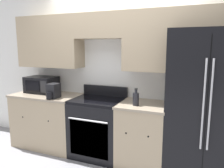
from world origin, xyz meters
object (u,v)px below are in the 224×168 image
(bottle, at_px, (136,99))
(oven_range, at_px, (98,127))
(refrigerator, at_px, (206,105))
(microwave, at_px, (42,85))

(bottle, bearing_deg, oven_range, 169.61)
(refrigerator, xyz_separation_m, bottle, (-0.87, -0.19, 0.04))
(microwave, height_order, bottle, microwave)
(oven_range, bearing_deg, microwave, 175.07)
(oven_range, xyz_separation_m, bottle, (0.63, -0.12, 0.54))
(oven_range, distance_m, bottle, 0.84)
(microwave, relative_size, bottle, 2.19)
(oven_range, relative_size, microwave, 2.03)
(refrigerator, distance_m, microwave, 2.63)
(oven_range, bearing_deg, bottle, -10.39)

